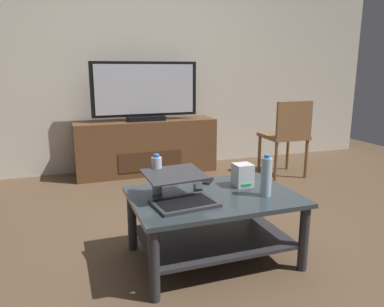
% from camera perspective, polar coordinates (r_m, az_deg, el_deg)
% --- Properties ---
extents(ground_plane, '(7.68, 7.68, 0.00)m').
position_cam_1_polar(ground_plane, '(2.64, 2.92, -13.92)').
color(ground_plane, brown).
extents(back_wall, '(6.40, 0.12, 2.80)m').
position_cam_1_polar(back_wall, '(4.54, -8.29, 15.45)').
color(back_wall, beige).
rests_on(back_wall, ground).
extents(coffee_table, '(1.02, 0.71, 0.43)m').
position_cam_1_polar(coffee_table, '(2.35, 3.32, -9.45)').
color(coffee_table, '#2D383D').
rests_on(coffee_table, ground).
extents(media_cabinet, '(1.60, 0.41, 0.62)m').
position_cam_1_polar(media_cabinet, '(4.31, -7.07, 1.03)').
color(media_cabinet, brown).
rests_on(media_cabinet, ground).
extents(television, '(1.20, 0.20, 0.65)m').
position_cam_1_polar(television, '(4.20, -7.25, 9.34)').
color(television, black).
rests_on(television, media_cabinet).
extents(dining_chair, '(0.46, 0.46, 0.86)m').
position_cam_1_polar(dining_chair, '(4.22, 14.51, 3.05)').
color(dining_chair, brown).
rests_on(dining_chair, ground).
extents(laptop, '(0.40, 0.44, 0.17)m').
position_cam_1_polar(laptop, '(2.16, -1.81, -5.86)').
color(laptop, '#333338').
rests_on(laptop, coffee_table).
extents(router_box, '(0.12, 0.12, 0.15)m').
position_cam_1_polar(router_box, '(2.46, 7.85, -3.31)').
color(router_box, silver).
rests_on(router_box, coffee_table).
extents(water_bottle_near, '(0.06, 0.06, 0.25)m').
position_cam_1_polar(water_bottle_near, '(2.30, -5.46, -3.31)').
color(water_bottle_near, silver).
rests_on(water_bottle_near, coffee_table).
extents(water_bottle_far, '(0.07, 0.07, 0.26)m').
position_cam_1_polar(water_bottle_far, '(2.29, 11.41, -3.51)').
color(water_bottle_far, silver).
rests_on(water_bottle_far, coffee_table).
extents(cell_phone, '(0.14, 0.15, 0.01)m').
position_cam_1_polar(cell_phone, '(2.56, 2.18, -4.24)').
color(cell_phone, black).
rests_on(cell_phone, coffee_table).
extents(tv_remote, '(0.10, 0.17, 0.02)m').
position_cam_1_polar(tv_remote, '(2.42, 1.09, -5.12)').
color(tv_remote, '#2D2D30').
rests_on(tv_remote, coffee_table).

